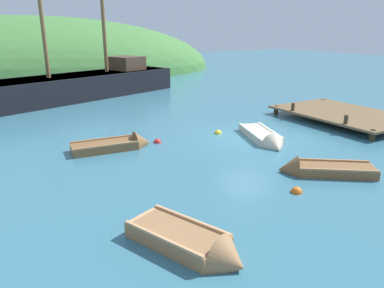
{
  "coord_description": "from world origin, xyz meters",
  "views": [
    {
      "loc": [
        -11.02,
        -13.18,
        5.09
      ],
      "look_at": [
        -3.33,
        -0.32,
        0.34
      ],
      "focal_mm": 34.03,
      "sensor_mm": 36.0,
      "label": 1
    }
  ],
  "objects_px": {
    "rowboat_portside": "(193,246)",
    "buoy_red": "(157,143)",
    "buoy_yellow": "(218,133)",
    "sailing_ship": "(86,89)",
    "buoy_orange": "(296,192)",
    "rowboat_outer_left": "(319,171)",
    "rowboat_outer_right": "(118,146)",
    "rowboat_center": "(265,139)"
  },
  "relations": [
    {
      "from": "sailing_ship",
      "to": "buoy_yellow",
      "type": "bearing_deg",
      "value": 83.05
    },
    {
      "from": "buoy_yellow",
      "to": "rowboat_portside",
      "type": "bearing_deg",
      "value": -128.0
    },
    {
      "from": "rowboat_center",
      "to": "buoy_orange",
      "type": "distance_m",
      "value": 5.68
    },
    {
      "from": "buoy_red",
      "to": "buoy_orange",
      "type": "xyz_separation_m",
      "value": [
        1.53,
        -7.27,
        0.0
      ]
    },
    {
      "from": "rowboat_outer_right",
      "to": "buoy_yellow",
      "type": "bearing_deg",
      "value": 2.5
    },
    {
      "from": "buoy_orange",
      "to": "rowboat_outer_left",
      "type": "bearing_deg",
      "value": 21.32
    },
    {
      "from": "rowboat_center",
      "to": "rowboat_outer_left",
      "type": "xyz_separation_m",
      "value": [
        -1.02,
        -4.1,
        0.0
      ]
    },
    {
      "from": "rowboat_center",
      "to": "buoy_orange",
      "type": "xyz_separation_m",
      "value": [
        -2.95,
        -4.85,
        -0.1
      ]
    },
    {
      "from": "rowboat_outer_left",
      "to": "buoy_yellow",
      "type": "height_order",
      "value": "rowboat_outer_left"
    },
    {
      "from": "sailing_ship",
      "to": "rowboat_outer_right",
      "type": "relative_size",
      "value": 4.99
    },
    {
      "from": "rowboat_portside",
      "to": "rowboat_outer_left",
      "type": "distance_m",
      "value": 6.77
    },
    {
      "from": "rowboat_portside",
      "to": "rowboat_outer_left",
      "type": "height_order",
      "value": "rowboat_portside"
    },
    {
      "from": "rowboat_center",
      "to": "rowboat_outer_right",
      "type": "distance_m",
      "value": 6.86
    },
    {
      "from": "rowboat_center",
      "to": "rowboat_portside",
      "type": "xyz_separation_m",
      "value": [
        -7.53,
        -5.93,
        0.04
      ]
    },
    {
      "from": "rowboat_outer_left",
      "to": "buoy_red",
      "type": "xyz_separation_m",
      "value": [
        -3.47,
        6.51,
        -0.1
      ]
    },
    {
      "from": "buoy_orange",
      "to": "buoy_red",
      "type": "bearing_deg",
      "value": 101.9
    },
    {
      "from": "buoy_orange",
      "to": "sailing_ship",
      "type": "bearing_deg",
      "value": 93.01
    },
    {
      "from": "rowboat_portside",
      "to": "buoy_yellow",
      "type": "relative_size",
      "value": 8.78
    },
    {
      "from": "rowboat_outer_right",
      "to": "buoy_yellow",
      "type": "height_order",
      "value": "rowboat_outer_right"
    },
    {
      "from": "sailing_ship",
      "to": "rowboat_center",
      "type": "bearing_deg",
      "value": 85.37
    },
    {
      "from": "rowboat_outer_right",
      "to": "buoy_orange",
      "type": "distance_m",
      "value": 8.13
    },
    {
      "from": "rowboat_center",
      "to": "buoy_red",
      "type": "distance_m",
      "value": 5.1
    },
    {
      "from": "rowboat_portside",
      "to": "buoy_red",
      "type": "xyz_separation_m",
      "value": [
        3.05,
        8.34,
        -0.14
      ]
    },
    {
      "from": "sailing_ship",
      "to": "rowboat_outer_left",
      "type": "xyz_separation_m",
      "value": [
        3.04,
        -20.26,
        -0.55
      ]
    },
    {
      "from": "buoy_red",
      "to": "buoy_orange",
      "type": "height_order",
      "value": "buoy_orange"
    },
    {
      "from": "rowboat_outer_left",
      "to": "buoy_red",
      "type": "height_order",
      "value": "rowboat_outer_left"
    },
    {
      "from": "buoy_yellow",
      "to": "sailing_ship",
      "type": "bearing_deg",
      "value": 101.76
    },
    {
      "from": "rowboat_outer_left",
      "to": "rowboat_portside",
      "type": "bearing_deg",
      "value": 52.28
    },
    {
      "from": "rowboat_outer_right",
      "to": "buoy_red",
      "type": "distance_m",
      "value": 1.91
    },
    {
      "from": "rowboat_outer_right",
      "to": "buoy_orange",
      "type": "bearing_deg",
      "value": -59.45
    },
    {
      "from": "buoy_red",
      "to": "buoy_orange",
      "type": "relative_size",
      "value": 0.95
    },
    {
      "from": "buoy_yellow",
      "to": "buoy_red",
      "type": "height_order",
      "value": "buoy_yellow"
    },
    {
      "from": "sailing_ship",
      "to": "buoy_red",
      "type": "height_order",
      "value": "sailing_ship"
    },
    {
      "from": "sailing_ship",
      "to": "buoy_red",
      "type": "bearing_deg",
      "value": 69.5
    },
    {
      "from": "buoy_yellow",
      "to": "rowboat_center",
      "type": "bearing_deg",
      "value": -62.68
    },
    {
      "from": "buoy_red",
      "to": "buoy_orange",
      "type": "distance_m",
      "value": 7.43
    },
    {
      "from": "sailing_ship",
      "to": "rowboat_outer_left",
      "type": "bearing_deg",
      "value": 79.82
    },
    {
      "from": "rowboat_portside",
      "to": "buoy_orange",
      "type": "distance_m",
      "value": 4.71
    },
    {
      "from": "rowboat_portside",
      "to": "rowboat_outer_right",
      "type": "bearing_deg",
      "value": 151.25
    },
    {
      "from": "rowboat_center",
      "to": "buoy_orange",
      "type": "height_order",
      "value": "rowboat_center"
    },
    {
      "from": "sailing_ship",
      "to": "buoy_orange",
      "type": "distance_m",
      "value": 21.05
    },
    {
      "from": "sailing_ship",
      "to": "buoy_yellow",
      "type": "xyz_separation_m",
      "value": [
        2.9,
        -13.93,
        -0.65
      ]
    }
  ]
}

